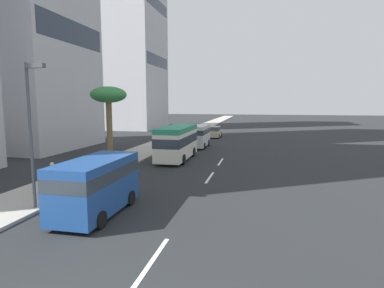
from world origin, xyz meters
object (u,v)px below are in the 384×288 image
Objects in this scene: van_second at (198,135)px; palm_tree at (108,98)px; van_lead at (96,183)px; minibus_third at (177,142)px; pedestrian_near_lamp at (53,176)px; street_lamp at (32,119)px; car_fourth at (214,132)px.

palm_tree is (-9.35, 5.93, 3.98)m from van_second.
minibus_third is at bearing -179.95° from van_lead.
van_lead is 2.94× the size of pedestrian_near_lamp.
pedestrian_near_lamp is 11.51m from palm_tree.
street_lamp reaches higher than palm_tree.
pedestrian_near_lamp is (-11.83, 3.67, -0.52)m from minibus_third.
pedestrian_near_lamp is 0.27× the size of palm_tree.
palm_tree reaches higher than car_fourth.
minibus_third is 1.56× the size of car_fourth.
van_second is 0.75× the size of palm_tree.
car_fourth is 30.87m from pedestrian_near_lamp.
van_second is at bearing -1.25° from car_fourth.
van_lead is 0.72× the size of minibus_third.
palm_tree reaches higher than pedestrian_near_lamp.
pedestrian_near_lamp is (2.05, 3.68, -0.35)m from van_lead.
street_lamp is at bearing -168.05° from palm_tree.
minibus_third reaches higher than van_lead.
van_second is 22.46m from street_lamp.
van_lead is at bearing 0.05° from minibus_third.
street_lamp is at bearing 28.25° from pedestrian_near_lamp.
pedestrian_near_lamp is at bearing -17.23° from minibus_third.
minibus_third is 12.40m from pedestrian_near_lamp.
minibus_third is 1.04× the size of street_lamp.
palm_tree is 0.94× the size of street_lamp.
street_lamp is (-22.05, 3.24, 2.82)m from van_second.
street_lamp is at bearing -87.05° from van_lead.
van_lead is at bearing -0.92° from car_fourth.
minibus_third is (13.89, 0.01, 0.18)m from van_lead.
minibus_third is 4.05× the size of pedestrian_near_lamp.
van_second is 2.76× the size of pedestrian_near_lamp.
minibus_third reaches higher than pedestrian_near_lamp.
pedestrian_near_lamp is (-30.58, 4.21, 0.35)m from car_fourth.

